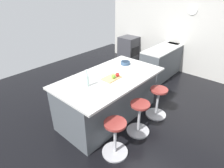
# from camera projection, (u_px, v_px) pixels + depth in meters

# --- Properties ---
(ground_plane) EXTENTS (7.66, 7.66, 0.00)m
(ground_plane) POSITION_uv_depth(u_px,v_px,m) (127.00, 111.00, 4.18)
(ground_plane) COLOR black
(interior_partition_left) EXTENTS (0.15, 5.69, 2.63)m
(interior_partition_left) POSITION_uv_depth(u_px,v_px,m) (189.00, 31.00, 5.49)
(interior_partition_left) COLOR beige
(interior_partition_left) RESTS_ON ground_plane
(sink_cabinet) EXTENTS (2.48, 0.60, 1.18)m
(sink_cabinet) POSITION_uv_depth(u_px,v_px,m) (169.00, 58.00, 5.87)
(sink_cabinet) COLOR #4C5156
(sink_cabinet) RESTS_ON ground_plane
(oven_range) EXTENTS (0.60, 0.61, 0.87)m
(oven_range) POSITION_uv_depth(u_px,v_px,m) (129.00, 49.00, 6.81)
(oven_range) COLOR #38383D
(oven_range) RESTS_ON ground_plane
(kitchen_island) EXTENTS (2.18, 1.19, 0.95)m
(kitchen_island) POSITION_uv_depth(u_px,v_px,m) (108.00, 96.00, 3.83)
(kitchen_island) COLOR #4C5156
(kitchen_island) RESTS_ON ground_plane
(stool_by_window) EXTENTS (0.44, 0.44, 0.66)m
(stool_by_window) POSITION_uv_depth(u_px,v_px,m) (157.00, 103.00, 3.91)
(stool_by_window) COLOR #B7B7BC
(stool_by_window) RESTS_ON ground_plane
(stool_middle) EXTENTS (0.44, 0.44, 0.66)m
(stool_middle) POSITION_uv_depth(u_px,v_px,m) (139.00, 119.00, 3.46)
(stool_middle) COLOR #B7B7BC
(stool_middle) RESTS_ON ground_plane
(stool_near_camera) EXTENTS (0.44, 0.44, 0.66)m
(stool_near_camera) POSITION_uv_depth(u_px,v_px,m) (115.00, 139.00, 3.01)
(stool_near_camera) COLOR #B7B7BC
(stool_near_camera) RESTS_ON ground_plane
(cutting_board) EXTENTS (0.36, 0.24, 0.02)m
(cutting_board) POSITION_uv_depth(u_px,v_px,m) (112.00, 78.00, 3.50)
(cutting_board) COLOR tan
(cutting_board) RESTS_ON kitchen_island
(apple_red) EXTENTS (0.08, 0.08, 0.08)m
(apple_red) POSITION_uv_depth(u_px,v_px,m) (117.00, 75.00, 3.52)
(apple_red) COLOR red
(apple_red) RESTS_ON cutting_board
(apple_green) EXTENTS (0.08, 0.08, 0.08)m
(apple_green) POSITION_uv_depth(u_px,v_px,m) (114.00, 76.00, 3.45)
(apple_green) COLOR #609E2D
(apple_green) RESTS_ON cutting_board
(water_bottle) EXTENTS (0.06, 0.06, 0.31)m
(water_bottle) POSITION_uv_depth(u_px,v_px,m) (87.00, 80.00, 3.19)
(water_bottle) COLOR silver
(water_bottle) RESTS_ON kitchen_island
(fruit_bowl) EXTENTS (0.21, 0.21, 0.07)m
(fruit_bowl) POSITION_uv_depth(u_px,v_px,m) (125.00, 63.00, 4.11)
(fruit_bowl) COLOR #334C6B
(fruit_bowl) RESTS_ON kitchen_island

